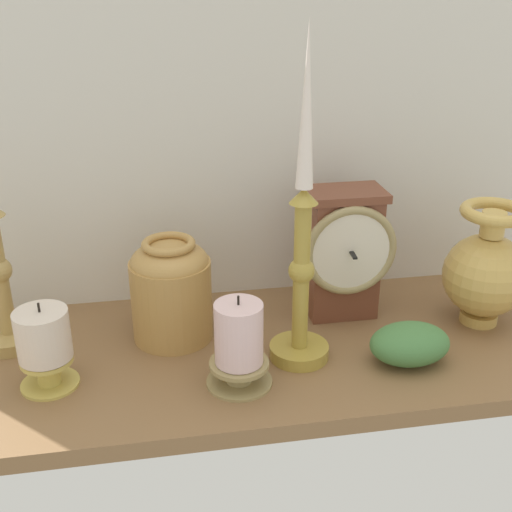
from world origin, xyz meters
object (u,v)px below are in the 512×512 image
pillar_candle_front (45,345)px  brass_vase_bulbous (486,270)px  candlestick_tall_left (302,256)px  brass_vase_jar (171,288)px  mantel_clock (344,252)px  pillar_candle_near_clock (239,346)px

pillar_candle_front → brass_vase_bulbous: bearing=5.3°
candlestick_tall_left → brass_vase_jar: (-16.70, 8.65, -7.32)cm
candlestick_tall_left → brass_vase_bulbous: 30.26cm
brass_vase_bulbous → brass_vase_jar: (-45.83, 3.78, -0.71)cm
mantel_clock → pillar_candle_front: 44.16cm
mantel_clock → candlestick_tall_left: size_ratio=0.45×
pillar_candle_front → pillar_candle_near_clock: size_ratio=0.94×
mantel_clock → brass_vase_bulbous: (19.90, -6.03, -1.86)cm
candlestick_tall_left → brass_vase_bulbous: size_ratio=2.39×
candlestick_tall_left → brass_vase_bulbous: bearing=9.5°
pillar_candle_near_clock → mantel_clock: bearing=40.6°
pillar_candle_front → pillar_candle_near_clock: pillar_candle_near_clock is taller
brass_vase_bulbous → brass_vase_jar: bearing=175.3°
pillar_candle_near_clock → pillar_candle_front: bearing=171.0°
candlestick_tall_left → pillar_candle_front: candlestick_tall_left is taller
brass_vase_jar → brass_vase_bulbous: bearing=-4.7°
mantel_clock → pillar_candle_front: bearing=-164.4°
pillar_candle_front → pillar_candle_near_clock: 24.37cm
candlestick_tall_left → pillar_candle_front: 34.37cm
candlestick_tall_left → pillar_candle_near_clock: candlestick_tall_left is taller
candlestick_tall_left → pillar_candle_front: size_ratio=3.73×
brass_vase_jar → pillar_candle_near_clock: brass_vase_jar is taller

